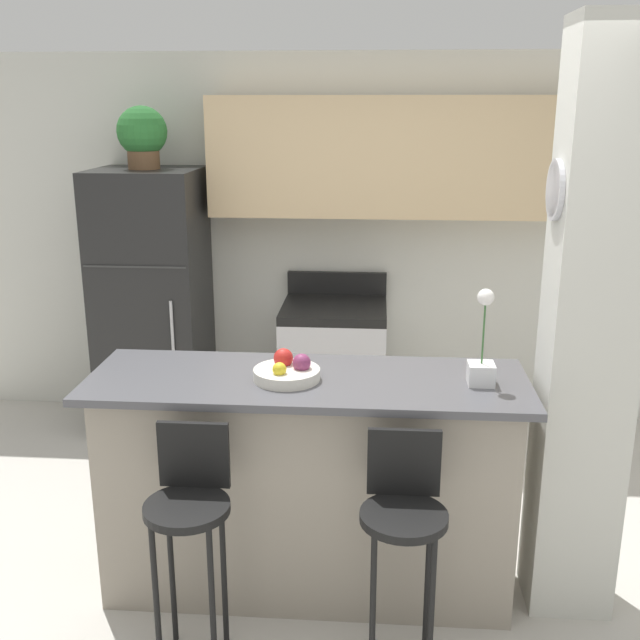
{
  "coord_description": "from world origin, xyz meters",
  "views": [
    {
      "loc": [
        0.3,
        -3.08,
        2.22
      ],
      "look_at": [
        0.0,
        0.74,
        1.1
      ],
      "focal_mm": 42.0,
      "sensor_mm": 36.0,
      "label": 1
    }
  ],
  "objects_px": {
    "potted_plant_on_fridge": "(142,135)",
    "fruit_bowl": "(287,371)",
    "stove_range": "(334,368)",
    "bar_stool_left": "(190,511)",
    "refrigerator": "(153,303)",
    "orchid_vase": "(482,357)",
    "bar_stool_right": "(403,520)"
  },
  "relations": [
    {
      "from": "bar_stool_left",
      "to": "fruit_bowl",
      "type": "relative_size",
      "value": 3.41
    },
    {
      "from": "potted_plant_on_fridge",
      "to": "fruit_bowl",
      "type": "bearing_deg",
      "value": -57.22
    },
    {
      "from": "refrigerator",
      "to": "orchid_vase",
      "type": "height_order",
      "value": "refrigerator"
    },
    {
      "from": "bar_stool_right",
      "to": "fruit_bowl",
      "type": "distance_m",
      "value": 0.82
    },
    {
      "from": "potted_plant_on_fridge",
      "to": "orchid_vase",
      "type": "relative_size",
      "value": 0.94
    },
    {
      "from": "fruit_bowl",
      "to": "bar_stool_right",
      "type": "bearing_deg",
      "value": -43.88
    },
    {
      "from": "bar_stool_left",
      "to": "potted_plant_on_fridge",
      "type": "height_order",
      "value": "potted_plant_on_fridge"
    },
    {
      "from": "bar_stool_left",
      "to": "bar_stool_right",
      "type": "height_order",
      "value": "same"
    },
    {
      "from": "potted_plant_on_fridge",
      "to": "orchid_vase",
      "type": "bearing_deg",
      "value": -41.7
    },
    {
      "from": "bar_stool_right",
      "to": "orchid_vase",
      "type": "xyz_separation_m",
      "value": [
        0.33,
        0.49,
        0.51
      ]
    },
    {
      "from": "bar_stool_left",
      "to": "bar_stool_right",
      "type": "distance_m",
      "value": 0.84
    },
    {
      "from": "refrigerator",
      "to": "potted_plant_on_fridge",
      "type": "xyz_separation_m",
      "value": [
        -0.0,
        0.0,
        1.12
      ]
    },
    {
      "from": "bar_stool_left",
      "to": "orchid_vase",
      "type": "xyz_separation_m",
      "value": [
        1.17,
        0.49,
        0.51
      ]
    },
    {
      "from": "refrigerator",
      "to": "bar_stool_right",
      "type": "distance_m",
      "value": 2.8
    },
    {
      "from": "refrigerator",
      "to": "bar_stool_left",
      "type": "xyz_separation_m",
      "value": [
        0.8,
        -2.25,
        -0.24
      ]
    },
    {
      "from": "refrigerator",
      "to": "potted_plant_on_fridge",
      "type": "bearing_deg",
      "value": 117.76
    },
    {
      "from": "stove_range",
      "to": "orchid_vase",
      "type": "distance_m",
      "value": 2.05
    },
    {
      "from": "orchid_vase",
      "to": "fruit_bowl",
      "type": "distance_m",
      "value": 0.84
    },
    {
      "from": "bar_stool_right",
      "to": "orchid_vase",
      "type": "height_order",
      "value": "orchid_vase"
    },
    {
      "from": "refrigerator",
      "to": "potted_plant_on_fridge",
      "type": "distance_m",
      "value": 1.12
    },
    {
      "from": "stove_range",
      "to": "bar_stool_left",
      "type": "bearing_deg",
      "value": -100.91
    },
    {
      "from": "potted_plant_on_fridge",
      "to": "fruit_bowl",
      "type": "height_order",
      "value": "potted_plant_on_fridge"
    },
    {
      "from": "refrigerator",
      "to": "bar_stool_right",
      "type": "bearing_deg",
      "value": -53.9
    },
    {
      "from": "refrigerator",
      "to": "stove_range",
      "type": "xyz_separation_m",
      "value": [
        1.24,
        0.02,
        -0.44
      ]
    },
    {
      "from": "potted_plant_on_fridge",
      "to": "stove_range",
      "type": "bearing_deg",
      "value": 0.7
    },
    {
      "from": "orchid_vase",
      "to": "bar_stool_left",
      "type": "bearing_deg",
      "value": -157.25
    },
    {
      "from": "stove_range",
      "to": "potted_plant_on_fridge",
      "type": "distance_m",
      "value": 1.99
    },
    {
      "from": "refrigerator",
      "to": "stove_range",
      "type": "bearing_deg",
      "value": 0.7
    },
    {
      "from": "bar_stool_left",
      "to": "orchid_vase",
      "type": "height_order",
      "value": "orchid_vase"
    },
    {
      "from": "fruit_bowl",
      "to": "bar_stool_left",
      "type": "bearing_deg",
      "value": -124.73
    },
    {
      "from": "stove_range",
      "to": "potted_plant_on_fridge",
      "type": "relative_size",
      "value": 2.69
    },
    {
      "from": "stove_range",
      "to": "bar_stool_left",
      "type": "xyz_separation_m",
      "value": [
        -0.44,
        -2.27,
        0.21
      ]
    }
  ]
}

